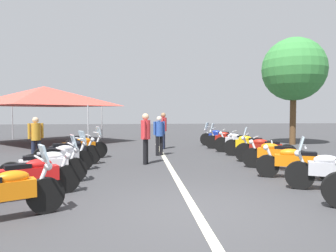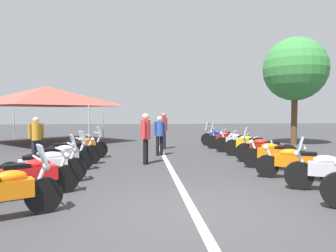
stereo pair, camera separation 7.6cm
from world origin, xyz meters
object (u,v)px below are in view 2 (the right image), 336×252
Objects in this scene: motorcycle_right_row_4 at (265,149)px; bystander_2 at (160,133)px; motorcycle_left_row_3 at (60,157)px; motorcycle_right_row_3 at (275,155)px; motorcycle_left_row_4 at (69,152)px; motorcycle_right_row_8 at (220,137)px; bystander_0 at (146,134)px; bystander_3 at (36,136)px; motorcycle_left_row_1 at (30,176)px; motorcycle_left_row_2 at (45,166)px; motorcycle_left_row_0 at (0,192)px; motorcycle_left_row_5 at (80,147)px; motorcycle_right_row_5 at (250,145)px; bystander_1 at (164,128)px; event_tent at (45,96)px; motorcycle_right_row_1 at (333,171)px; motorcycle_right_row_6 at (238,142)px; motorcycle_right_row_2 at (296,162)px; roadside_tree_0 at (295,69)px; motorcycle_right_row_7 at (227,139)px.

motorcycle_right_row_4 is 4.14m from bystander_2.
motorcycle_right_row_3 is (-0.06, -6.41, -0.01)m from motorcycle_left_row_3.
motorcycle_left_row_4 is 8.27m from motorcycle_right_row_8.
bystander_0 is (1.31, -2.50, 0.55)m from motorcycle_left_row_3.
bystander_3 is at bearing 60.87° from motorcycle_right_row_8.
motorcycle_left_row_1 is 4.63m from bystander_0.
motorcycle_left_row_2 is 7.07m from motorcycle_right_row_4.
bystander_0 is (1.37, 3.92, 0.56)m from motorcycle_right_row_3.
motorcycle_left_row_0 is 1.04× the size of motorcycle_right_row_3.
motorcycle_left_row_5 reaches higher than motorcycle_right_row_5.
bystander_1 is at bearing 37.18° from motorcycle_left_row_1.
motorcycle_left_row_4 reaches higher than motorcycle_left_row_1.
motorcycle_left_row_4 is 1.29× the size of bystander_2.
motorcycle_left_row_2 is at bearing -111.14° from motorcycle_left_row_4.
motorcycle_right_row_4 reaches higher than motorcycle_left_row_4.
motorcycle_left_row_0 is 0.29× the size of event_tent.
motorcycle_left_row_2 is 1.42m from motorcycle_left_row_3.
motorcycle_right_row_1 reaches higher than motorcycle_right_row_6.
motorcycle_right_row_2 is at bearing -7.25° from motorcycle_left_row_0.
motorcycle_left_row_5 is at bearing -122.58° from bystander_1.
motorcycle_right_row_8 is (9.13, 0.14, 0.00)m from motorcycle_right_row_1.
bystander_0 is (-1.32, 4.10, 0.54)m from motorcycle_right_row_5.
bystander_3 reaches higher than motorcycle_left_row_3.
roadside_tree_0 is at bearing -121.10° from motorcycle_right_row_6.
motorcycle_right_row_3 is at bearing -32.52° from motorcycle_left_row_4.
motorcycle_left_row_3 is 7.11m from motorcycle_right_row_5.
motorcycle_left_row_4 is at bearing 57.27° from motorcycle_right_row_7.
motorcycle_left_row_4 is at bearing -113.06° from bystander_1.
bystander_3 is 13.20m from roadside_tree_0.
bystander_2 is (0.68, 3.50, 0.46)m from motorcycle_right_row_5.
motorcycle_left_row_1 is 12.07m from event_tent.
roadside_tree_0 reaches higher than motorcycle_left_row_3.
motorcycle_left_row_0 is 0.93× the size of motorcycle_right_row_7.
motorcycle_left_row_5 reaches higher than motorcycle_left_row_4.
motorcycle_right_row_1 is at bearing 125.63° from motorcycle_right_row_3.
bystander_1 is (8.23, 3.09, 0.55)m from motorcycle_right_row_1.
motorcycle_right_row_7 reaches higher than motorcycle_left_row_0.
motorcycle_left_row_4 is 1.55m from bystander_3.
motorcycle_left_row_0 is at bearing 80.65° from motorcycle_right_row_7.
event_tent reaches higher than motorcycle_left_row_2.
motorcycle_left_row_5 is 1.15× the size of bystander_1.
motorcycle_left_row_2 is at bearing 127.97° from roadside_tree_0.
motorcycle_right_row_2 is 1.33m from motorcycle_right_row_3.
motorcycle_right_row_7 is (2.46, 0.18, 0.01)m from motorcycle_right_row_5.
motorcycle_right_row_8 is at bearing -66.84° from motorcycle_right_row_2.
roadside_tree_0 reaches higher than bystander_2.
roadside_tree_0 is at bearing -103.74° from bystander_3.
motorcycle_right_row_3 is 2.70m from motorcycle_right_row_5.
motorcycle_right_row_6 is at bearing -134.85° from bystander_0.
bystander_1 is (6.94, -3.43, 0.56)m from motorcycle_left_row_2.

